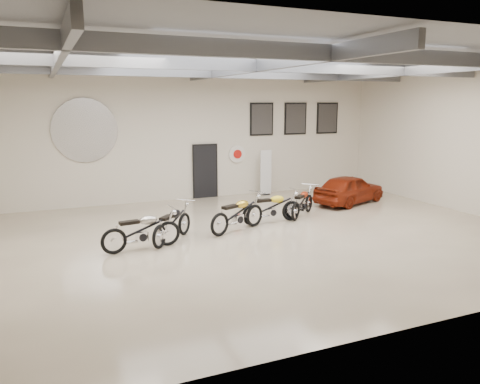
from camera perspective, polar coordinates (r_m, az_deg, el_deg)
name	(u,v)px	position (r m, az deg, el deg)	size (l,w,h in m)	color
floor	(256,237)	(13.43, 2.02, -5.51)	(16.00, 12.00, 0.01)	#C3B295
ceiling	(258,56)	(12.94, 2.17, 16.25)	(16.00, 12.00, 0.01)	gray
back_wall	(192,136)	(18.53, -5.87, 6.85)	(16.00, 0.02, 5.00)	beige
right_wall	(469,141)	(17.87, 26.13, 5.65)	(0.02, 12.00, 5.00)	beige
ceiling_beams	(258,66)	(12.92, 2.16, 15.15)	(15.80, 11.80, 0.32)	slate
door	(205,172)	(18.80, -4.28, 2.48)	(0.92, 0.08, 2.10)	black
logo_plaque	(85,130)	(17.70, -18.39, 7.14)	(2.30, 0.06, 1.16)	silver
poster_left	(262,119)	(19.56, 2.65, 8.86)	(1.05, 0.08, 1.35)	black
poster_mid	(295,119)	(20.31, 6.77, 8.88)	(1.05, 0.08, 1.35)	black
poster_right	(327,118)	(21.15, 10.58, 8.85)	(1.05, 0.08, 1.35)	black
oil_sign	(237,154)	(19.21, -0.34, 4.65)	(0.72, 0.10, 0.72)	white
banner_stand	(266,173)	(19.35, 3.16, 2.39)	(0.51, 0.20, 1.87)	white
motorcycle_silver	(141,230)	(12.42, -11.92, -4.52)	(2.08, 0.64, 1.08)	silver
motorcycle_black	(172,223)	(13.03, -8.27, -3.76)	(2.00, 0.62, 1.04)	silver
motorcycle_gold	(238,213)	(13.89, -0.29, -2.58)	(2.13, 0.66, 1.11)	silver
motorcycle_yellow	(272,207)	(14.87, 3.91, -1.80)	(2.03, 0.63, 1.05)	silver
motorcycle_red	(302,202)	(15.86, 7.61, -1.17)	(1.93, 0.60, 1.00)	silver
go_kart	(346,196)	(18.24, 12.75, -0.50)	(1.50, 0.67, 0.54)	navy
vintage_car	(349,189)	(18.20, 13.19, 0.36)	(3.25, 1.31, 1.11)	maroon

